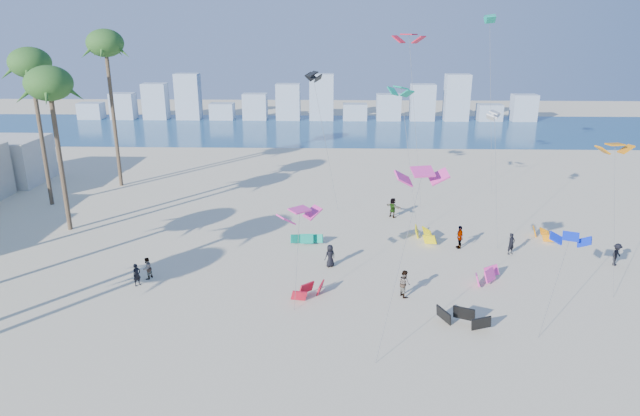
{
  "coord_description": "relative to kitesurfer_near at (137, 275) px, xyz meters",
  "views": [
    {
      "loc": [
        4.11,
        -22.51,
        17.28
      ],
      "look_at": [
        3.0,
        16.0,
        4.5
      ],
      "focal_mm": 31.47,
      "sensor_mm": 36.0,
      "label": 1
    }
  ],
  "objects": [
    {
      "name": "flying_kites",
      "position": [
        23.73,
        11.42,
        10.43
      ],
      "size": [
        34.41,
        38.27,
        18.57
      ],
      "color": "#EB349D",
      "rests_on": "ground"
    },
    {
      "name": "kitesurfers_far",
      "position": [
        20.6,
        7.58,
        0.09
      ],
      "size": [
        35.28,
        15.06,
        1.9
      ],
      "color": "black",
      "rests_on": "ground"
    },
    {
      "name": "ground",
      "position": [
        9.5,
        -12.21,
        -0.8
      ],
      "size": [
        220.0,
        220.0,
        0.0
      ],
      "primitive_type": "plane",
      "color": "beige",
      "rests_on": "ground"
    },
    {
      "name": "ocean",
      "position": [
        9.5,
        59.79,
        -0.79
      ],
      "size": [
        220.0,
        220.0,
        0.0
      ],
      "primitive_type": "plane",
      "color": "navy",
      "rests_on": "ground"
    },
    {
      "name": "distant_skyline",
      "position": [
        8.32,
        69.79,
        2.29
      ],
      "size": [
        85.0,
        3.0,
        8.4
      ],
      "color": "#9EADBF",
      "rests_on": "ground"
    },
    {
      "name": "grounded_kites",
      "position": [
        20.23,
        2.73,
        -0.33
      ],
      "size": [
        22.21,
        16.9,
        1.05
      ],
      "color": "red",
      "rests_on": "ground"
    },
    {
      "name": "kitesurfer_mid",
      "position": [
        18.21,
        -1.06,
        0.13
      ],
      "size": [
        0.99,
        1.1,
        1.85
      ],
      "primitive_type": "imported",
      "rotation": [
        0.0,
        0.0,
        1.96
      ],
      "color": "gray",
      "rests_on": "ground"
    },
    {
      "name": "kitesurfer_near",
      "position": [
        0.0,
        0.0,
        0.0
      ],
      "size": [
        0.66,
        0.69,
        1.59
      ],
      "primitive_type": "imported",
      "rotation": [
        0.0,
        0.0,
        0.91
      ],
      "color": "black",
      "rests_on": "ground"
    }
  ]
}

